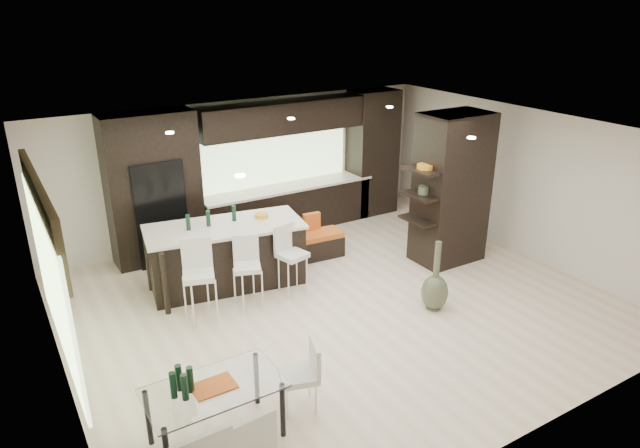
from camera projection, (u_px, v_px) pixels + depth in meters
ground at (340, 304)px, 9.00m from camera, size 8.00×8.00×0.00m
back_wall at (244, 168)px, 11.28m from camera, size 8.00×0.02×2.70m
left_wall at (51, 291)px, 6.57m from camera, size 0.02×7.00×2.70m
right_wall at (523, 182)px, 10.43m from camera, size 0.02×7.00×2.70m
ceiling at (342, 135)px, 8.00m from camera, size 8.00×7.00×0.02m
window_left at (52, 283)px, 6.75m from camera, size 0.04×3.20×1.90m
window_back at (272, 155)px, 11.46m from camera, size 3.40×0.04×1.20m
stone_accent at (41, 212)px, 6.43m from camera, size 0.08×3.00×0.80m
ceiling_spots at (333, 133)px, 8.21m from camera, size 4.00×3.00×0.02m
back_cabinetry at (274, 169)px, 11.26m from camera, size 6.80×0.68×2.70m
refrigerator at (157, 210)px, 10.21m from camera, size 0.90×0.68×1.90m
partition_column at (451, 189)px, 10.07m from camera, size 1.20×0.80×2.70m
kitchen_island at (226, 255)px, 9.44m from camera, size 2.70×1.50×1.06m
stool_left at (200, 289)px, 8.39m from camera, size 0.56×0.56×1.01m
stool_mid at (248, 279)px, 8.80m from camera, size 0.52×0.52×0.91m
stool_right at (292, 267)px, 9.17m from camera, size 0.50×0.50×0.93m
bench at (310, 246)px, 10.49m from camera, size 1.27×0.57×0.47m
floor_vase at (436, 276)px, 8.65m from camera, size 0.47×0.47×1.13m
dining_table at (216, 414)px, 6.11m from camera, size 1.44×0.82×0.69m
chair_end at (298, 379)px, 6.58m from camera, size 0.54×0.54×0.80m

